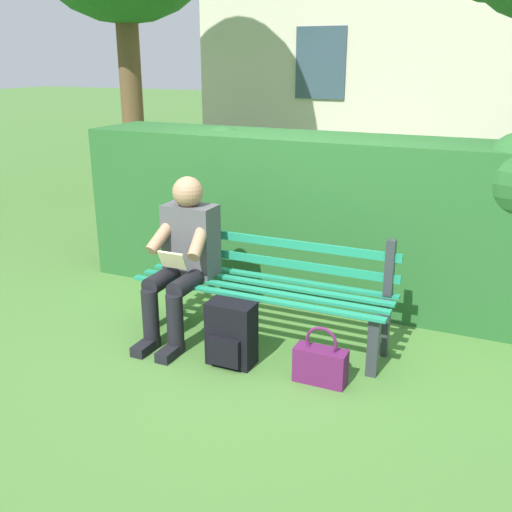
{
  "coord_description": "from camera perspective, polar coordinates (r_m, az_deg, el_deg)",
  "views": [
    {
      "loc": [
        -1.55,
        3.54,
        1.95
      ],
      "look_at": [
        0.0,
        0.1,
        0.68
      ],
      "focal_mm": 41.42,
      "sensor_mm": 36.0,
      "label": 1
    }
  ],
  "objects": [
    {
      "name": "person_seated",
      "position": [
        4.26,
        -7.07,
        0.13
      ],
      "size": [
        0.44,
        0.73,
        1.16
      ],
      "color": "#4C4C51",
      "rests_on": "ground"
    },
    {
      "name": "handbag",
      "position": [
        3.79,
        6.24,
        -10.31
      ],
      "size": [
        0.33,
        0.13,
        0.38
      ],
      "color": "#59194C",
      "rests_on": "ground"
    },
    {
      "name": "park_bench",
      "position": [
        4.21,
        0.88,
        -2.86
      ],
      "size": [
        1.85,
        0.46,
        0.82
      ],
      "color": "#2D3338",
      "rests_on": "ground"
    },
    {
      "name": "hedge_backdrop",
      "position": [
        4.92,
        8.61,
        3.94
      ],
      "size": [
        4.48,
        0.82,
        1.49
      ],
      "color": "#265B28",
      "rests_on": "ground"
    },
    {
      "name": "ground",
      "position": [
        4.33,
        0.55,
        -8.17
      ],
      "size": [
        60.0,
        60.0,
        0.0
      ],
      "primitive_type": "plane",
      "color": "#477533"
    },
    {
      "name": "backpack",
      "position": [
        3.95,
        -2.41,
        -7.56
      ],
      "size": [
        0.31,
        0.25,
        0.44
      ],
      "color": "black",
      "rests_on": "ground"
    }
  ]
}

